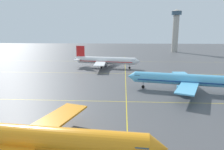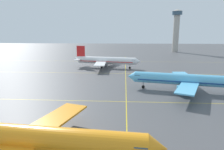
{
  "view_description": "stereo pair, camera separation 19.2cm",
  "coord_description": "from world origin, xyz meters",
  "views": [
    {
      "loc": [
        -0.79,
        -15.13,
        17.43
      ],
      "look_at": [
        -4.05,
        40.52,
        5.53
      ],
      "focal_mm": 32.36,
      "sensor_mm": 36.0,
      "label": 1
    },
    {
      "loc": [
        -0.6,
        -15.12,
        17.43
      ],
      "look_at": [
        -4.05,
        40.52,
        5.53
      ],
      "focal_mm": 32.36,
      "sensor_mm": 36.0,
      "label": 2
    }
  ],
  "objects": [
    {
      "name": "airliner_second_row",
      "position": [
        17.18,
        44.43,
        3.58
      ],
      "size": [
        33.49,
        28.44,
        10.47
      ],
      "color": "#5BB7E5",
      "rests_on": "ground"
    },
    {
      "name": "airliner_front_gate",
      "position": [
        -12.2,
        8.59,
        3.58
      ],
      "size": [
        33.74,
        28.99,
        10.48
      ],
      "color": "orange",
      "rests_on": "ground"
    },
    {
      "name": "taxiway_markings",
      "position": [
        0.0,
        51.99,
        0.0
      ],
      "size": [
        143.87,
        158.36,
        0.01
      ],
      "color": "yellow",
      "rests_on": "ground"
    },
    {
      "name": "airliner_third_row",
      "position": [
        -9.94,
        83.87,
        3.63
      ],
      "size": [
        34.09,
        29.03,
        10.63
      ],
      "color": "white",
      "rests_on": "ground"
    },
    {
      "name": "control_tower",
      "position": [
        44.13,
        168.1,
        21.37
      ],
      "size": [
        8.82,
        8.82,
        36.73
      ],
      "color": "#ADA89E",
      "rests_on": "ground"
    }
  ]
}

